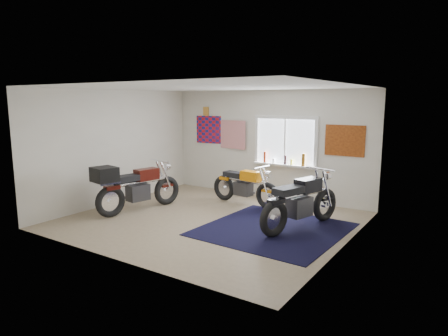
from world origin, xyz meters
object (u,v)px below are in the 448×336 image
Objects in this scene: navy_rug at (273,229)px; maroon_tourer at (133,187)px; yellow_triumph at (245,187)px; black_chrome_bike at (301,203)px.

maroon_tourer reaches higher than navy_rug.
black_chrome_bike reaches higher than yellow_triumph.
navy_rug is 1.35× the size of yellow_triumph.
navy_rug is 1.21× the size of black_chrome_bike.
navy_rug is 2.00m from yellow_triumph.
black_chrome_bike is at bearing 42.71° from navy_rug.
yellow_triumph is at bearing 137.08° from navy_rug.
black_chrome_bike is (0.39, 0.36, 0.49)m from navy_rug.
navy_rug is at bearing -35.83° from yellow_triumph.
maroon_tourer is (-3.14, -0.60, 0.57)m from navy_rug.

